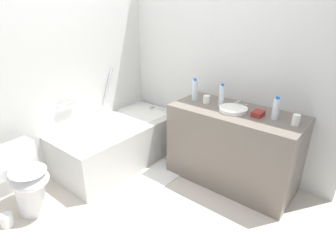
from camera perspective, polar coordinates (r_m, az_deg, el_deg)
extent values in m
plane|color=beige|center=(2.92, -5.17, -16.57)|extent=(3.64, 3.64, 0.00)
cube|color=silver|center=(3.37, -22.56, 9.90)|extent=(3.04, 0.10, 2.35)
cube|color=silver|center=(3.40, 10.58, 11.42)|extent=(0.10, 2.94, 2.35)
cube|color=silver|center=(3.60, -10.02, -3.38)|extent=(1.62, 0.78, 0.53)
cube|color=white|center=(3.50, -10.28, -0.15)|extent=(1.33, 0.56, 0.09)
cylinder|color=#B5B5BA|center=(3.87, -3.36, 3.91)|extent=(0.09, 0.03, 0.03)
cylinder|color=#B5B5BA|center=(3.73, -12.37, 8.10)|extent=(0.22, 0.03, 0.47)
cylinder|color=#B5B5BA|center=(3.42, -20.33, 4.24)|extent=(0.23, 0.03, 0.03)
cylinder|color=white|center=(3.07, -26.51, -12.55)|extent=(0.26, 0.26, 0.39)
ellipsoid|color=white|center=(2.93, -26.75, -9.80)|extent=(0.37, 0.41, 0.16)
ellipsoid|color=white|center=(2.88, -27.08, -8.29)|extent=(0.35, 0.39, 0.02)
cube|color=white|center=(3.05, -29.50, -5.90)|extent=(0.41, 0.20, 0.28)
cylinder|color=#9E9EA4|center=(2.99, -30.07, -3.45)|extent=(0.03, 0.03, 0.01)
cube|color=#6B6056|center=(3.16, 13.25, -4.26)|extent=(0.64, 1.39, 0.87)
cylinder|color=white|center=(2.96, 13.34, 3.38)|extent=(0.30, 0.30, 0.04)
cylinder|color=#B5B5BA|center=(3.11, 14.94, 4.63)|extent=(0.02, 0.02, 0.08)
cylinder|color=#B5B5BA|center=(3.05, 14.59, 5.08)|extent=(0.11, 0.02, 0.02)
cylinder|color=#B5B5BA|center=(3.10, 15.90, 4.00)|extent=(0.03, 0.03, 0.04)
cylinder|color=#B5B5BA|center=(3.14, 13.91, 4.51)|extent=(0.03, 0.03, 0.04)
cylinder|color=silver|center=(3.20, 5.55, 7.33)|extent=(0.06, 0.06, 0.23)
cylinder|color=blue|center=(3.16, 5.64, 9.56)|extent=(0.03, 0.03, 0.02)
cylinder|color=silver|center=(3.06, 11.03, 6.15)|extent=(0.06, 0.06, 0.22)
cylinder|color=blue|center=(3.03, 11.22, 8.37)|extent=(0.03, 0.03, 0.02)
cylinder|color=silver|center=(2.85, 21.43, 3.30)|extent=(0.07, 0.07, 0.20)
cylinder|color=blue|center=(2.81, 21.77, 5.44)|extent=(0.04, 0.04, 0.02)
cylinder|color=white|center=(3.14, 7.98, 5.48)|extent=(0.08, 0.08, 0.09)
cylinder|color=white|center=(2.79, 24.97, 1.15)|extent=(0.07, 0.07, 0.10)
cube|color=maroon|center=(2.89, 18.13, 2.45)|extent=(0.14, 0.10, 0.05)
cube|color=white|center=(3.40, -1.25, -9.76)|extent=(0.54, 0.40, 0.01)
cylinder|color=white|center=(3.08, -30.38, -16.44)|extent=(0.11, 0.11, 0.13)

